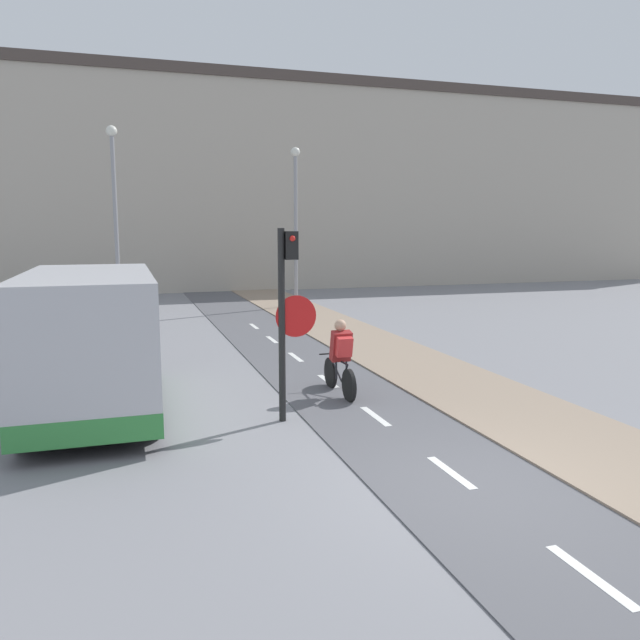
% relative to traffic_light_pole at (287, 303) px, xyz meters
% --- Properties ---
extents(ground_plane, '(120.00, 120.00, 0.00)m').
position_rel_traffic_light_pole_xyz_m(ground_plane, '(1.42, -3.29, -1.92)').
color(ground_plane, gray).
extents(bike_lane, '(2.32, 60.00, 0.02)m').
position_rel_traffic_light_pole_xyz_m(bike_lane, '(1.42, -3.28, -1.91)').
color(bike_lane, '#56565B').
rests_on(bike_lane, ground_plane).
extents(sidewalk_strip, '(2.40, 60.00, 0.05)m').
position_rel_traffic_light_pole_xyz_m(sidewalk_strip, '(3.78, -3.29, -1.90)').
color(sidewalk_strip, gray).
rests_on(sidewalk_strip, ground_plane).
extents(building_row_background, '(60.00, 5.20, 10.67)m').
position_rel_traffic_light_pole_xyz_m(building_row_background, '(1.42, 23.54, 3.43)').
color(building_row_background, '#B2A899').
rests_on(building_row_background, ground_plane).
extents(traffic_light_pole, '(0.67, 0.25, 3.10)m').
position_rel_traffic_light_pole_xyz_m(traffic_light_pole, '(0.00, 0.00, 0.00)').
color(traffic_light_pole, black).
rests_on(traffic_light_pole, ground_plane).
extents(street_lamp_far, '(0.36, 0.36, 6.47)m').
position_rel_traffic_light_pole_xyz_m(street_lamp_far, '(-2.63, 12.95, 2.06)').
color(street_lamp_far, gray).
rests_on(street_lamp_far, ground_plane).
extents(street_lamp_sidewalk, '(0.36, 0.36, 6.16)m').
position_rel_traffic_light_pole_xyz_m(street_lamp_sidewalk, '(4.02, 14.18, 1.90)').
color(street_lamp_sidewalk, gray).
rests_on(street_lamp_sidewalk, ground_plane).
extents(cyclist_near, '(0.46, 1.65, 1.43)m').
position_rel_traffic_light_pole_xyz_m(cyclist_near, '(1.33, 1.19, -1.23)').
color(cyclist_near, black).
rests_on(cyclist_near, ground_plane).
extents(van, '(2.01, 4.95, 2.37)m').
position_rel_traffic_light_pole_xyz_m(van, '(-3.02, 1.42, -0.75)').
color(van, '#B7B7BC').
rests_on(van, ground_plane).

